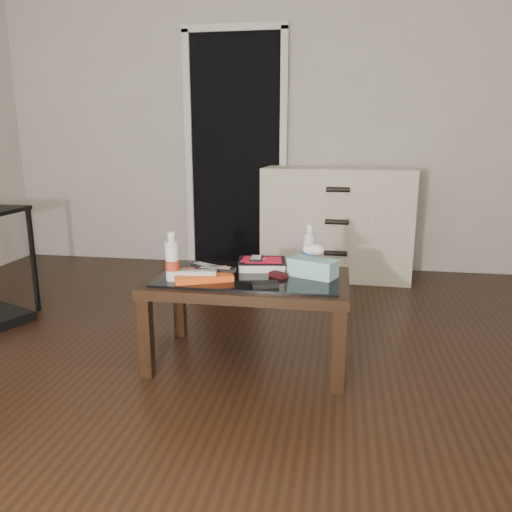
{
  "coord_description": "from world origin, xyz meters",
  "views": [
    {
      "loc": [
        0.52,
        -1.9,
        1.15
      ],
      "look_at": [
        0.1,
        0.55,
        0.55
      ],
      "focal_mm": 35.0,
      "sensor_mm": 36.0,
      "label": 1
    }
  ],
  "objects_px": {
    "dresser": "(337,223)",
    "tissue_box": "(313,268)",
    "textbook": "(262,264)",
    "water_bottle_right": "(309,247)",
    "coffee_table": "(249,288)",
    "water_bottle_left": "(172,256)"
  },
  "relations": [
    {
      "from": "dresser",
      "to": "tissue_box",
      "type": "height_order",
      "value": "dresser"
    },
    {
      "from": "textbook",
      "to": "water_bottle_right",
      "type": "xyz_separation_m",
      "value": [
        0.25,
        0.03,
        0.1
      ]
    },
    {
      "from": "dresser",
      "to": "tissue_box",
      "type": "distance_m",
      "value": 1.71
    },
    {
      "from": "coffee_table",
      "to": "water_bottle_left",
      "type": "relative_size",
      "value": 4.2
    },
    {
      "from": "coffee_table",
      "to": "water_bottle_right",
      "type": "height_order",
      "value": "water_bottle_right"
    },
    {
      "from": "coffee_table",
      "to": "tissue_box",
      "type": "bearing_deg",
      "value": 6.16
    },
    {
      "from": "dresser",
      "to": "tissue_box",
      "type": "bearing_deg",
      "value": -90.83
    },
    {
      "from": "coffee_table",
      "to": "textbook",
      "type": "distance_m",
      "value": 0.17
    },
    {
      "from": "dresser",
      "to": "textbook",
      "type": "xyz_separation_m",
      "value": [
        -0.38,
        -1.59,
        0.03
      ]
    },
    {
      "from": "textbook",
      "to": "water_bottle_left",
      "type": "distance_m",
      "value": 0.5
    },
    {
      "from": "water_bottle_left",
      "to": "tissue_box",
      "type": "bearing_deg",
      "value": 14.68
    },
    {
      "from": "water_bottle_left",
      "to": "tissue_box",
      "type": "height_order",
      "value": "water_bottle_left"
    },
    {
      "from": "coffee_table",
      "to": "water_bottle_right",
      "type": "bearing_deg",
      "value": 30.62
    },
    {
      "from": "dresser",
      "to": "water_bottle_left",
      "type": "bearing_deg",
      "value": -109.82
    },
    {
      "from": "coffee_table",
      "to": "textbook",
      "type": "xyz_separation_m",
      "value": [
        0.04,
        0.15,
        0.09
      ]
    },
    {
      "from": "textbook",
      "to": "dresser",
      "type": "bearing_deg",
      "value": 67.9
    },
    {
      "from": "dresser",
      "to": "textbook",
      "type": "relative_size",
      "value": 4.88
    },
    {
      "from": "coffee_table",
      "to": "tissue_box",
      "type": "height_order",
      "value": "tissue_box"
    },
    {
      "from": "dresser",
      "to": "water_bottle_right",
      "type": "bearing_deg",
      "value": -92.2
    },
    {
      "from": "coffee_table",
      "to": "water_bottle_right",
      "type": "distance_m",
      "value": 0.38
    },
    {
      "from": "coffee_table",
      "to": "water_bottle_left",
      "type": "height_order",
      "value": "water_bottle_left"
    },
    {
      "from": "water_bottle_right",
      "to": "tissue_box",
      "type": "xyz_separation_m",
      "value": [
        0.03,
        -0.14,
        -0.07
      ]
    }
  ]
}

